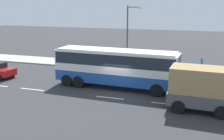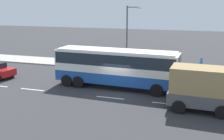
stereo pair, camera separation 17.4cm
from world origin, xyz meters
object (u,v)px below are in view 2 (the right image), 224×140
Objects in this scene: pedestrian_at_crossing at (201,63)px; street_lamp at (128,34)px; coach_bus at (116,65)px; cargo_truck at (223,90)px.

street_lamp is at bearing -110.93° from pedestrian_at_crossing.
coach_bus is 7.13m from street_lamp.
coach_bus reaches higher than cargo_truck.
cargo_truck is at bearing -22.62° from pedestrian_at_crossing.
cargo_truck is at bearing -47.46° from street_lamp.
street_lamp is (-9.48, 10.33, 2.56)m from cargo_truck.
coach_bus is 9.59m from cargo_truck.
pedestrian_at_crossing is 8.74m from street_lamp.
coach_bus is 11.03m from pedestrian_at_crossing.
cargo_truck is at bearing -18.97° from coach_bus.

